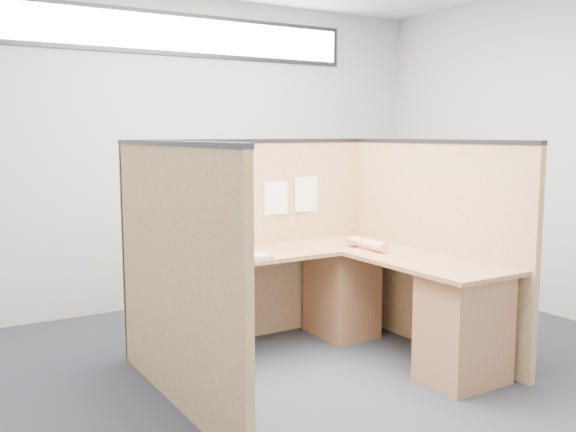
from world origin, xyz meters
TOP-DOWN VIEW (x-y plane):
  - floor at (0.00, 0.00)m, footprint 5.00×5.00m
  - wall_back at (0.00, 2.25)m, footprint 5.00×0.00m
  - clerestory_window at (0.00, 2.23)m, footprint 3.30×0.04m
  - cubicle_partitions at (0.00, 0.43)m, footprint 2.06×1.83m
  - l_desk at (0.18, 0.29)m, footprint 1.95×1.75m
  - laptop at (-0.60, 0.82)m, footprint 0.30×0.30m
  - keyboard at (-0.38, 0.48)m, footprint 0.43×0.18m
  - mouse at (0.58, 0.49)m, footprint 0.13×0.09m
  - hand_forearm at (0.59, 0.35)m, footprint 0.11×0.40m
  - blue_poster at (-0.57, 0.97)m, footprint 0.19×0.02m
  - american_flag at (-0.80, 0.96)m, footprint 0.22×0.01m
  - file_holder at (-0.45, 0.94)m, footprint 0.26×0.05m
  - paper_left at (0.45, 0.97)m, footprint 0.22×0.02m
  - paper_right at (0.18, 0.97)m, footprint 0.20×0.01m

SIDE VIEW (x-z plane):
  - floor at x=0.00m, z-range 0.00..0.00m
  - l_desk at x=0.18m, z-range 0.03..0.76m
  - keyboard at x=-0.38m, z-range 0.73..0.76m
  - mouse at x=0.58m, z-range 0.73..0.78m
  - cubicle_partitions at x=0.00m, z-range 0.00..1.53m
  - hand_forearm at x=0.59m, z-range 0.73..0.81m
  - laptop at x=-0.60m, z-range 0.68..0.88m
  - paper_right at x=0.18m, z-range 0.95..1.20m
  - paper_left at x=0.45m, z-range 0.95..1.23m
  - file_holder at x=-0.45m, z-range 0.97..1.30m
  - american_flag at x=-0.80m, z-range 1.11..1.48m
  - blue_poster at x=-0.57m, z-range 1.23..1.49m
  - wall_back at x=0.00m, z-range -1.10..3.90m
  - clerestory_window at x=0.00m, z-range 2.26..2.64m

